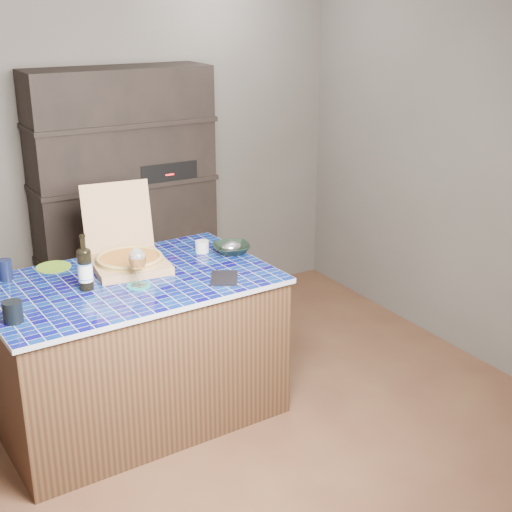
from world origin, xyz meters
TOP-DOWN VIEW (x-y plane):
  - room at (0.00, 0.00)m, footprint 3.50×3.50m
  - shelving_unit at (0.00, 1.53)m, footprint 1.20×0.41m
  - kitchen_island at (-0.41, 0.38)m, footprint 1.54×1.02m
  - pizza_box at (-0.35, 0.56)m, footprint 0.44×0.52m
  - mead_bottle at (-0.65, 0.36)m, footprint 0.08×0.08m
  - teal_trivet at (-0.40, 0.27)m, footprint 0.12×0.12m
  - wine_glass at (-0.40, 0.27)m, footprint 0.09×0.09m
  - tumbler at (-1.06, 0.15)m, footprint 0.09×0.09m
  - dvd_case at (0.02, 0.13)m, footprint 0.21×0.24m
  - bowl at (0.25, 0.47)m, footprint 0.27×0.27m
  - foil_contents at (0.25, 0.47)m, footprint 0.12×0.10m
  - white_jar at (0.11, 0.57)m, footprint 0.08×0.08m
  - navy_cup at (-0.97, 0.71)m, footprint 0.07×0.07m
  - green_trivet at (-0.71, 0.76)m, footprint 0.19×0.19m

SIDE VIEW (x-z plane):
  - kitchen_island at x=-0.41m, z-range 0.00..0.82m
  - teal_trivet at x=-0.40m, z-range 0.82..0.82m
  - green_trivet at x=-0.71m, z-range 0.82..0.82m
  - dvd_case at x=0.02m, z-range 0.82..0.83m
  - bowl at x=0.25m, z-range 0.82..0.87m
  - white_jar at x=0.11m, z-range 0.82..0.88m
  - foil_contents at x=0.25m, z-range 0.83..0.89m
  - tumbler at x=-1.06m, z-range 0.82..0.92m
  - navy_cup at x=-0.97m, z-range 0.82..0.93m
  - pizza_box at x=-0.35m, z-range 0.66..1.09m
  - shelving_unit at x=0.00m, z-range 0.00..1.80m
  - mead_bottle at x=-0.65m, z-range 0.79..1.08m
  - wine_glass at x=-0.40m, z-range 0.86..1.06m
  - room at x=0.00m, z-range -0.50..3.00m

